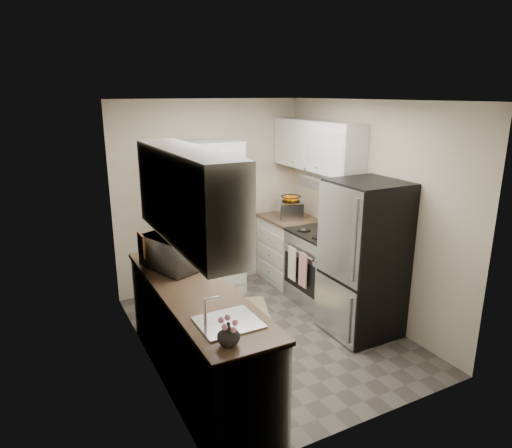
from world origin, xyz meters
name	(u,v)px	position (x,y,z in m)	size (l,w,h in m)	color
ground	(268,333)	(0.00, 0.00, 0.00)	(3.20, 3.20, 0.00)	#56514C
room_shell	(269,190)	(-0.02, -0.01, 1.63)	(2.64, 3.24, 2.52)	beige
pantry_cabinet	(205,220)	(-0.20, 1.32, 1.00)	(0.90, 0.55, 2.00)	silver
base_cabinet_left	(197,337)	(-0.99, -0.43, 0.44)	(0.60, 2.30, 0.88)	silver
countertop_left	(195,290)	(-0.99, -0.43, 0.90)	(0.63, 2.33, 0.04)	brown
base_cabinet_right	(289,250)	(0.99, 1.19, 0.44)	(0.60, 0.80, 0.88)	silver
countertop_right	(290,219)	(0.99, 1.19, 0.90)	(0.63, 0.83, 0.04)	brown
electric_range	(322,267)	(0.97, 0.39, 0.48)	(0.71, 0.78, 1.13)	#B7B7BC
refrigerator	(364,259)	(0.94, -0.41, 0.85)	(0.70, 0.72, 1.70)	#B7B7BC
microwave	(173,252)	(-1.00, 0.12, 1.08)	(0.58, 0.40, 0.32)	#AFB0B4
wine_bottle	(159,245)	(-1.05, 0.43, 1.07)	(0.08, 0.08, 0.30)	black
flower_vase	(229,334)	(-1.11, -1.43, 1.00)	(0.16, 0.16, 0.16)	white
cutting_board	(167,238)	(-0.92, 0.57, 1.09)	(0.02, 0.27, 0.33)	#457E2C
toaster_oven	(289,210)	(0.97, 1.18, 1.04)	(0.31, 0.40, 0.23)	#AEADB2
fruit_basket	(291,197)	(0.99, 1.17, 1.21)	(0.27, 0.27, 0.11)	orange
kitchen_mat	(248,311)	(0.02, 0.56, 0.01)	(0.49, 0.79, 0.01)	tan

